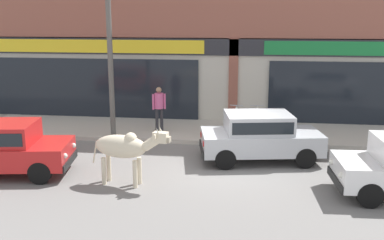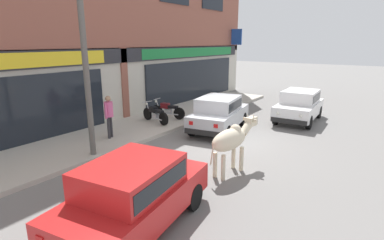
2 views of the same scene
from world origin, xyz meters
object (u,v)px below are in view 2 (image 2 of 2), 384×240
at_px(car_1, 134,192).
at_px(utility_pole, 85,62).
at_px(car_2, 219,112).
at_px(pedestrian, 109,112).
at_px(motorcycle_1, 168,110).
at_px(car_0, 299,104).
at_px(cow, 231,139).
at_px(motorcycle_0, 155,114).

relative_size(car_1, utility_pole, 0.65).
distance_m(car_2, pedestrian, 4.46).
relative_size(motorcycle_1, pedestrian, 1.13).
bearing_deg(motorcycle_1, car_0, -55.03).
xyz_separation_m(cow, motorcycle_0, (2.52, 5.15, -0.47)).
bearing_deg(utility_pole, car_1, -116.35).
xyz_separation_m(car_0, pedestrian, (-7.17, 4.92, 0.32)).
relative_size(cow, pedestrian, 1.34).
bearing_deg(pedestrian, car_1, -125.36).
bearing_deg(pedestrian, cow, -88.59).
bearing_deg(cow, car_0, 0.93).
relative_size(cow, motorcycle_0, 1.20).
relative_size(car_0, car_2, 0.97).
distance_m(car_2, motorcycle_1, 2.82).
bearing_deg(pedestrian, car_2, -36.37).
relative_size(cow, utility_pole, 0.37).
bearing_deg(cow, motorcycle_0, 63.92).
height_order(car_1, car_2, same).
height_order(car_0, car_1, same).
height_order(motorcycle_0, utility_pole, utility_pole).
distance_m(car_1, motorcycle_1, 8.54).
bearing_deg(motorcycle_0, motorcycle_1, 3.85).
height_order(car_2, motorcycle_0, car_2).
bearing_deg(motorcycle_0, car_1, -141.07).
relative_size(car_2, motorcycle_0, 2.12).
bearing_deg(car_1, car_2, 16.88).
distance_m(motorcycle_1, utility_pole, 5.77).
bearing_deg(car_0, motorcycle_1, 124.97).
bearing_deg(car_2, motorcycle_1, 89.56).
bearing_deg(motorcycle_0, car_0, -48.03).
relative_size(car_0, pedestrian, 2.30).
distance_m(motorcycle_0, motorcycle_1, 0.96).
relative_size(cow, car_1, 0.57).
xyz_separation_m(pedestrian, utility_pole, (-1.47, -0.91, 1.93)).
xyz_separation_m(motorcycle_1, utility_pole, (-5.07, -1.08, 2.53)).
bearing_deg(cow, car_1, 175.24).
height_order(car_0, motorcycle_0, car_0).
bearing_deg(cow, motorcycle_1, 56.26).
distance_m(cow, car_1, 3.51).
relative_size(car_0, motorcycle_0, 2.06).
distance_m(motorcycle_0, pedestrian, 2.71).
bearing_deg(utility_pole, car_0, -24.96).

